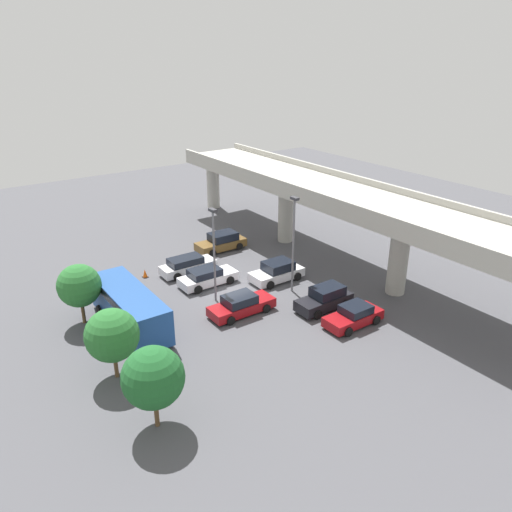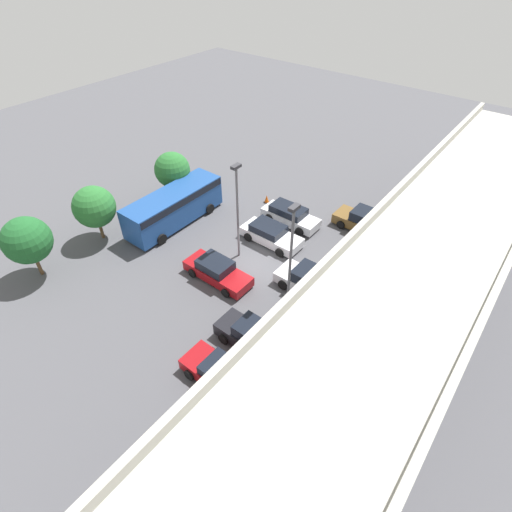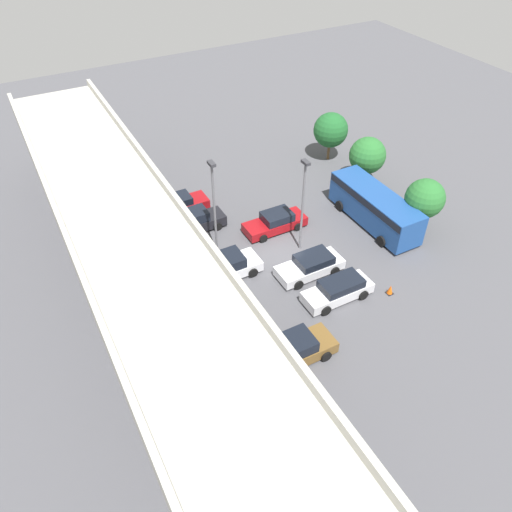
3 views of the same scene
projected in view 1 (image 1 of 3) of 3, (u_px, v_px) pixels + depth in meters
name	position (u px, v px, depth m)	size (l,w,h in m)	color
ground_plane	(234.00, 294.00, 38.67)	(88.99, 88.99, 0.00)	#4C4C51
highway_overpass	(337.00, 201.00, 42.02)	(43.00, 6.73, 7.27)	#ADAAA0
parked_car_0	(221.00, 242.00, 46.96)	(2.17, 4.73, 1.67)	brown
parked_car_1	(187.00, 265.00, 42.07)	(1.99, 4.74, 1.47)	silver
parked_car_2	(207.00, 277.00, 40.02)	(2.14, 4.75, 1.44)	silver
parked_car_3	(277.00, 272.00, 40.78)	(2.21, 4.48, 1.64)	silver
parked_car_4	(241.00, 305.00, 35.67)	(2.06, 4.90, 1.49)	maroon
parked_car_5	(325.00, 299.00, 36.31)	(1.98, 4.39, 1.71)	black
parked_car_6	(354.00, 316.00, 34.25)	(2.04, 4.30, 1.44)	maroon
shuttle_bus	(129.00, 305.00, 33.66)	(8.43, 2.83, 2.71)	#1E478C
lamp_post_near_aisle	(293.00, 237.00, 37.53)	(0.70, 0.35, 7.63)	slate
lamp_post_mid_lot	(214.00, 248.00, 36.16)	(0.70, 0.35, 7.23)	slate
tree_front_left	(79.00, 286.00, 33.64)	(2.95, 2.95, 4.34)	brown
tree_front_centre	(112.00, 335.00, 27.98)	(3.08, 3.08, 4.33)	brown
tree_front_right	(153.00, 378.00, 24.16)	(3.13, 3.13, 4.50)	brown
traffic_cone	(145.00, 274.00, 41.46)	(0.44, 0.44, 0.70)	black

